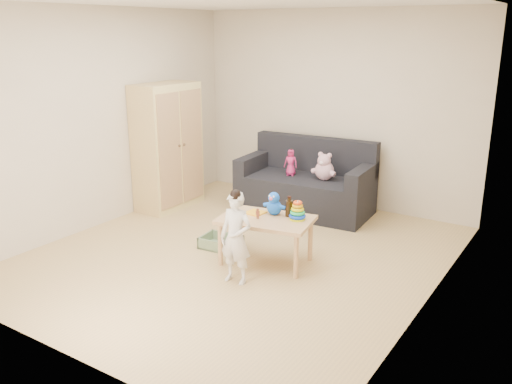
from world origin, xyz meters
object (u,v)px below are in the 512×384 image
Objects in this scene: sofa at (305,194)px; toddler at (236,239)px; wardrobe at (168,146)px; play_table at (266,240)px.

toddler is (0.44, -2.21, 0.20)m from sofa.
wardrobe is 2.57m from toddler.
play_table is at bearing -22.81° from wardrobe.
wardrobe is at bearing 142.48° from toddler.
sofa is 1.74m from play_table.
wardrobe is at bearing 157.19° from play_table.
wardrobe is 1.90× the size of toddler.
play_table is 0.57m from toddler.
toddler reaches higher than sofa.
sofa is at bearing 25.46° from wardrobe.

